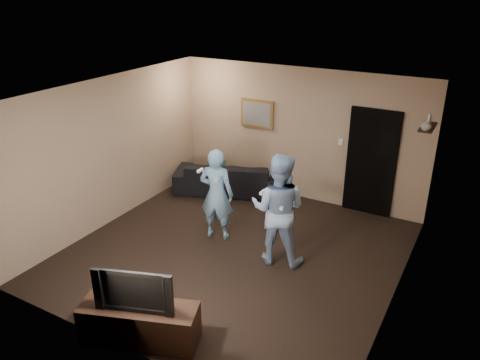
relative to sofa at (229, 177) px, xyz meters
The scene contains 19 objects.
ground 2.41m from the sofa, 57.32° to the right, with size 5.00×5.00×0.00m, color black.
ceiling 3.30m from the sofa, 57.32° to the right, with size 5.00×5.00×0.04m, color silver.
wall_back 1.69m from the sofa, 20.91° to the left, with size 5.00×0.04×2.60m, color tan.
wall_front 4.79m from the sofa, 74.05° to the right, with size 5.00×0.04×2.60m, color tan.
wall_left 2.54m from the sofa, 121.12° to the right, with size 0.04×5.00×2.60m, color tan.
wall_right 4.40m from the sofa, 27.93° to the right, with size 0.04×5.00×2.60m, color tan.
sofa is the anchor object (origin of this frame).
throw_pillow 0.33m from the sofa, behind, with size 0.40×0.13×0.40m, color #1A4F42.
painting_frame 1.42m from the sofa, 50.29° to the left, with size 0.72×0.05×0.57m, color olive.
painting_canvas 1.41m from the sofa, 48.61° to the left, with size 0.62×0.01×0.47m, color slate.
doorway 2.86m from the sofa, ahead, with size 0.90×0.06×2.00m, color black.
light_switch 2.40m from the sofa, 12.33° to the left, with size 0.08×0.02×0.12m, color silver.
wall_shelf 4.04m from the sofa, ahead, with size 0.20×0.60×0.03m, color black.
shelf_vase 4.10m from the sofa, ahead, with size 0.16×0.16×0.16m, color #ADAEB2.
shelf_figurine 4.09m from the sofa, ahead, with size 0.06×0.06×0.18m, color silver.
tv_console 4.50m from the sofa, 73.28° to the right, with size 1.42×0.46×0.51m, color black.
television 4.52m from the sofa, 73.28° to the right, with size 0.96×0.13×0.55m, color black.
wii_player_left 1.92m from the sofa, 65.63° to the right, with size 0.64×0.53×1.59m.
wii_player_right 2.77m from the sofa, 43.41° to the right, with size 0.97×0.82×1.77m.
Camera 1 is at (3.26, -5.62, 4.07)m, focal length 35.00 mm.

